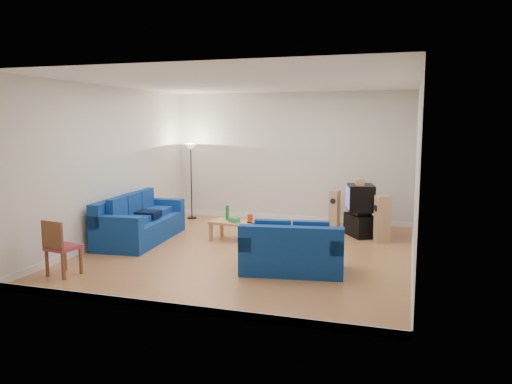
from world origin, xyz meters
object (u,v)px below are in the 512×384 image
(sofa_three_seat, at_px, (138,224))
(coffee_table, at_px, (238,224))
(tv_stand, at_px, (360,225))
(sofa_loveseat, at_px, (292,254))
(television, at_px, (360,198))

(sofa_three_seat, bearing_deg, coffee_table, 101.08)
(coffee_table, relative_size, tv_stand, 1.55)
(sofa_three_seat, relative_size, sofa_loveseat, 1.39)
(coffee_table, bearing_deg, television, 27.11)
(coffee_table, distance_m, television, 2.72)
(sofa_three_seat, height_order, tv_stand, sofa_three_seat)
(tv_stand, bearing_deg, coffee_table, -94.61)
(coffee_table, height_order, television, television)
(television, bearing_deg, sofa_three_seat, -80.33)
(tv_stand, xyz_separation_m, television, (-0.01, 0.00, 0.61))
(sofa_loveseat, height_order, tv_stand, sofa_loveseat)
(tv_stand, distance_m, television, 0.61)
(sofa_loveseat, distance_m, television, 3.18)
(sofa_three_seat, distance_m, television, 4.78)
(sofa_three_seat, bearing_deg, television, 107.32)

